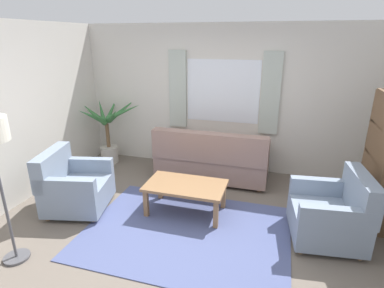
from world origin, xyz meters
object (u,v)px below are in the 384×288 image
object	(u,v)px
armchair_left	(74,186)
armchair_right	(332,214)
bookshelf	(384,159)
potted_plant	(109,131)
couch	(211,159)
coffee_table	(186,188)

from	to	relation	value
armchair_left	armchair_right	size ratio (longest dim) A/B	1.08
bookshelf	potted_plant	bearing A→B (deg)	79.96
couch	bookshelf	xyz separation A→B (m)	(2.39, -0.60, 0.52)
armchair_left	potted_plant	world-z (taller)	potted_plant
armchair_left	potted_plant	distance (m)	1.77
coffee_table	potted_plant	size ratio (longest dim) A/B	0.87
armchair_left	armchair_right	world-z (taller)	same
armchair_right	armchair_left	bearing A→B (deg)	-92.40
armchair_left	bookshelf	bearing A→B (deg)	-90.41
armchair_right	bookshelf	distance (m)	1.04
couch	bookshelf	size ratio (longest dim) A/B	1.10
armchair_right	bookshelf	xyz separation A→B (m)	(0.61, 0.64, 0.54)
potted_plant	bookshelf	world-z (taller)	bookshelf
coffee_table	bookshelf	xyz separation A→B (m)	(2.49, 0.56, 0.51)
armchair_left	potted_plant	bearing A→B (deg)	0.98
couch	coffee_table	distance (m)	1.16
couch	armchair_left	world-z (taller)	couch
bookshelf	armchair_right	bearing A→B (deg)	136.36
couch	armchair_right	distance (m)	2.17
couch	armchair_left	xyz separation A→B (m)	(-1.67, -1.50, -0.01)
coffee_table	bookshelf	size ratio (longest dim) A/B	0.64
couch	coffee_table	bearing A→B (deg)	84.94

